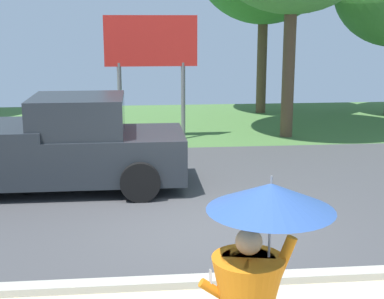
{
  "coord_description": "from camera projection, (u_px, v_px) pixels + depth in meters",
  "views": [
    {
      "loc": [
        -1.05,
        -8.52,
        3.3
      ],
      "look_at": [
        -0.09,
        1.0,
        1.1
      ],
      "focal_mm": 51.8,
      "sensor_mm": 36.0,
      "label": 1
    }
  ],
  "objects": [
    {
      "name": "roadside_billboard",
      "position": [
        151.0,
        50.0,
        15.45
      ],
      "size": [
        2.6,
        0.12,
        3.5
      ],
      "color": "slate",
      "rests_on": "ground_plane"
    },
    {
      "name": "ground_plane",
      "position": [
        187.0,
        181.0,
        11.97
      ],
      "size": [
        40.0,
        22.0,
        0.2
      ],
      "color": "#424244"
    },
    {
      "name": "monk_pedestrian",
      "position": [
        252.0,
        296.0,
        4.54
      ],
      "size": [
        1.09,
        1.03,
        2.13
      ],
      "rotation": [
        0.0,
        0.0,
        0.3
      ],
      "color": "orange",
      "rests_on": "ground_plane"
    },
    {
      "name": "pickup_truck",
      "position": [
        56.0,
        147.0,
        11.11
      ],
      "size": [
        5.2,
        2.28,
        1.88
      ],
      "rotation": [
        0.0,
        0.0,
        -0.08
      ],
      "color": "#23282D",
      "rests_on": "ground_plane"
    }
  ]
}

